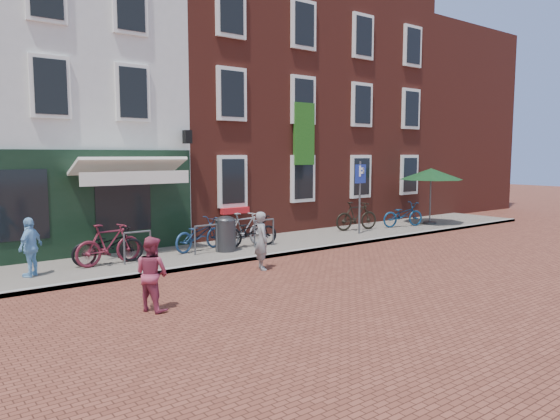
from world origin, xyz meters
TOP-DOWN VIEW (x-y plane):
  - ground at (0.00, 0.00)m, footprint 80.00×80.00m
  - sidewalk at (1.00, 1.50)m, footprint 24.00×3.00m
  - building_stucco at (-5.00, 7.00)m, footprint 8.00×8.00m
  - building_brick_mid at (2.00, 7.00)m, footprint 6.00×8.00m
  - building_brick_right at (8.00, 7.00)m, footprint 6.00×8.00m
  - filler_right at (14.50, 7.00)m, footprint 7.00×8.00m
  - litter_bin at (-0.85, 1.22)m, footprint 0.59×0.59m
  - parking_sign at (4.63, 1.19)m, footprint 0.50×0.07m
  - parasol at (8.78, 1.30)m, footprint 2.50×2.50m
  - woman at (-1.16, -1.01)m, footprint 0.52×0.62m
  - boy at (-4.77, -2.58)m, footprint 0.75×0.82m
  - cafe_person at (-6.00, 1.27)m, footprint 0.80×0.79m
  - bicycle_0 at (-4.15, 1.51)m, footprint 1.84×0.75m
  - bicycle_1 at (-4.16, 1.42)m, footprint 1.79×0.70m
  - bicycle_2 at (-1.41, 1.76)m, footprint 1.90×1.08m
  - bicycle_3 at (-0.02, 1.48)m, footprint 1.79×0.70m
  - bicycle_4 at (0.12, 1.38)m, footprint 1.86×0.82m
  - bicycle_5 at (5.15, 1.84)m, footprint 1.81×0.87m
  - bicycle_6 at (7.21, 1.39)m, footprint 1.89×1.02m

SIDE VIEW (x-z plane):
  - ground at x=0.00m, z-range 0.00..0.00m
  - sidewalk at x=1.00m, z-range 0.00..0.10m
  - bicycle_0 at x=-4.15m, z-range 0.10..1.05m
  - bicycle_2 at x=-1.41m, z-range 0.10..1.05m
  - bicycle_4 at x=0.12m, z-range 0.10..1.05m
  - bicycle_6 at x=7.21m, z-range 0.10..1.05m
  - bicycle_1 at x=-4.16m, z-range 0.10..1.15m
  - bicycle_3 at x=-0.02m, z-range 0.10..1.15m
  - bicycle_5 at x=5.15m, z-range 0.10..1.15m
  - litter_bin at x=-0.85m, z-range 0.12..1.20m
  - boy at x=-4.77m, z-range 0.00..1.38m
  - woman at x=-1.16m, z-range 0.00..1.46m
  - cafe_person at x=-6.00m, z-range 0.10..1.46m
  - parking_sign at x=4.63m, z-range 0.52..3.06m
  - parasol at x=8.78m, z-range 1.02..3.34m
  - building_stucco at x=-5.00m, z-range 0.00..9.00m
  - filler_right at x=14.50m, z-range 0.00..9.00m
  - building_brick_mid at x=2.00m, z-range 0.00..10.00m
  - building_brick_right at x=8.00m, z-range 0.00..10.00m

